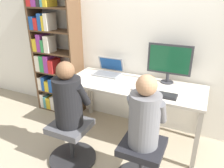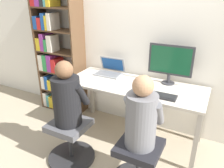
{
  "view_description": "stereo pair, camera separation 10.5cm",
  "coord_description": "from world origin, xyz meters",
  "px_view_note": "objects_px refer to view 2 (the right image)",
  "views": [
    {
      "loc": [
        0.81,
        -2.06,
        1.84
      ],
      "look_at": [
        -0.21,
        0.15,
        0.81
      ],
      "focal_mm": 35.0,
      "sensor_mm": 36.0,
      "label": 1
    },
    {
      "loc": [
        0.91,
        -2.02,
        1.84
      ],
      "look_at": [
        -0.21,
        0.15,
        0.81
      ],
      "focal_mm": 35.0,
      "sensor_mm": 36.0,
      "label": 2
    }
  ],
  "objects_px": {
    "office_chair_left": "(138,164)",
    "office_chair_right": "(70,141)",
    "bookshelf": "(55,55)",
    "person_at_monitor": "(141,116)",
    "desktop_monitor": "(170,62)",
    "person_at_laptop": "(67,97)",
    "keyboard": "(156,95)",
    "laptop": "(110,71)"
  },
  "relations": [
    {
      "from": "office_chair_left",
      "to": "office_chair_right",
      "type": "distance_m",
      "value": 0.84
    },
    {
      "from": "office_chair_left",
      "to": "bookshelf",
      "type": "xyz_separation_m",
      "value": [
        -1.78,
        0.92,
        0.68
      ]
    },
    {
      "from": "person_at_monitor",
      "to": "bookshelf",
      "type": "distance_m",
      "value": 2.01
    },
    {
      "from": "desktop_monitor",
      "to": "person_at_laptop",
      "type": "xyz_separation_m",
      "value": [
        -0.84,
        -0.97,
        -0.24
      ]
    },
    {
      "from": "keyboard",
      "to": "office_chair_left",
      "type": "relative_size",
      "value": 0.81
    },
    {
      "from": "office_chair_left",
      "to": "office_chair_right",
      "type": "height_order",
      "value": "same"
    },
    {
      "from": "keyboard",
      "to": "office_chair_right",
      "type": "xyz_separation_m",
      "value": [
        -0.81,
        -0.56,
        -0.53
      ]
    },
    {
      "from": "office_chair_left",
      "to": "person_at_monitor",
      "type": "distance_m",
      "value": 0.56
    },
    {
      "from": "desktop_monitor",
      "to": "office_chair_left",
      "type": "distance_m",
      "value": 1.25
    },
    {
      "from": "person_at_laptop",
      "to": "office_chair_right",
      "type": "bearing_deg",
      "value": -90.0
    },
    {
      "from": "office_chair_left",
      "to": "person_at_laptop",
      "type": "distance_m",
      "value": 1.01
    },
    {
      "from": "office_chair_right",
      "to": "person_at_laptop",
      "type": "bearing_deg",
      "value": 90.0
    },
    {
      "from": "bookshelf",
      "to": "office_chair_left",
      "type": "bearing_deg",
      "value": -27.23
    },
    {
      "from": "office_chair_right",
      "to": "bookshelf",
      "type": "relative_size",
      "value": 0.28
    },
    {
      "from": "desktop_monitor",
      "to": "person_at_monitor",
      "type": "distance_m",
      "value": 0.99
    },
    {
      "from": "office_chair_left",
      "to": "keyboard",
      "type": "bearing_deg",
      "value": 92.38
    },
    {
      "from": "person_at_laptop",
      "to": "person_at_monitor",
      "type": "bearing_deg",
      "value": 0.48
    },
    {
      "from": "desktop_monitor",
      "to": "office_chair_left",
      "type": "xyz_separation_m",
      "value": [
        -0.0,
        -0.96,
        -0.8
      ]
    },
    {
      "from": "laptop",
      "to": "person_at_monitor",
      "type": "xyz_separation_m",
      "value": [
        0.81,
        -0.92,
        -0.01
      ]
    },
    {
      "from": "laptop",
      "to": "person_at_laptop",
      "type": "distance_m",
      "value": 0.93
    },
    {
      "from": "bookshelf",
      "to": "person_at_monitor",
      "type": "bearing_deg",
      "value": -27.1
    },
    {
      "from": "office_chair_right",
      "to": "bookshelf",
      "type": "distance_m",
      "value": 1.49
    },
    {
      "from": "keyboard",
      "to": "laptop",
      "type": "bearing_deg",
      "value": 154.72
    },
    {
      "from": "person_at_laptop",
      "to": "bookshelf",
      "type": "height_order",
      "value": "bookshelf"
    },
    {
      "from": "person_at_monitor",
      "to": "desktop_monitor",
      "type": "bearing_deg",
      "value": 89.76
    },
    {
      "from": "laptop",
      "to": "person_at_laptop",
      "type": "xyz_separation_m",
      "value": [
        -0.02,
        -0.93,
        -0.01
      ]
    },
    {
      "from": "person_at_monitor",
      "to": "laptop",
      "type": "bearing_deg",
      "value": 131.51
    },
    {
      "from": "bookshelf",
      "to": "person_at_laptop",
      "type": "bearing_deg",
      "value": -44.15
    },
    {
      "from": "desktop_monitor",
      "to": "person_at_monitor",
      "type": "bearing_deg",
      "value": -90.24
    },
    {
      "from": "laptop",
      "to": "bookshelf",
      "type": "xyz_separation_m",
      "value": [
        -0.97,
        -0.01,
        0.11
      ]
    },
    {
      "from": "office_chair_right",
      "to": "bookshelf",
      "type": "xyz_separation_m",
      "value": [
        -0.95,
        0.93,
        0.68
      ]
    },
    {
      "from": "office_chair_right",
      "to": "keyboard",
      "type": "bearing_deg",
      "value": 34.49
    },
    {
      "from": "person_at_monitor",
      "to": "person_at_laptop",
      "type": "distance_m",
      "value": 0.84
    },
    {
      "from": "office_chair_left",
      "to": "office_chair_right",
      "type": "bearing_deg",
      "value": -179.51
    },
    {
      "from": "laptop",
      "to": "office_chair_left",
      "type": "relative_size",
      "value": 0.67
    },
    {
      "from": "laptop",
      "to": "person_at_laptop",
      "type": "relative_size",
      "value": 0.52
    },
    {
      "from": "office_chair_right",
      "to": "desktop_monitor",
      "type": "bearing_deg",
      "value": 49.16
    },
    {
      "from": "keyboard",
      "to": "office_chair_right",
      "type": "relative_size",
      "value": 0.81
    },
    {
      "from": "laptop",
      "to": "person_at_laptop",
      "type": "bearing_deg",
      "value": -91.35
    },
    {
      "from": "person_at_laptop",
      "to": "bookshelf",
      "type": "xyz_separation_m",
      "value": [
        -0.95,
        0.92,
        0.11
      ]
    },
    {
      "from": "desktop_monitor",
      "to": "office_chair_right",
      "type": "distance_m",
      "value": 1.51
    },
    {
      "from": "desktop_monitor",
      "to": "person_at_laptop",
      "type": "relative_size",
      "value": 0.76
    }
  ]
}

